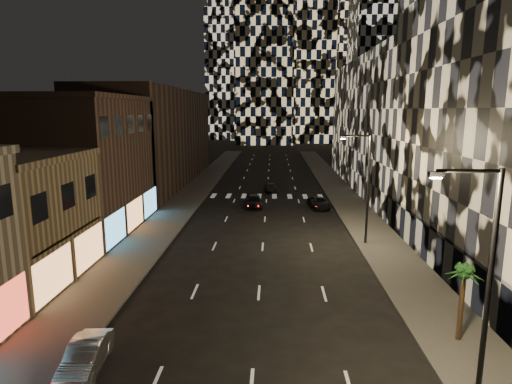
# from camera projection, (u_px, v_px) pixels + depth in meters

# --- Properties ---
(sidewalk_left) EXTENTS (4.00, 120.00, 0.15)m
(sidewalk_left) POSITION_uv_depth(u_px,v_px,m) (191.00, 195.00, 56.20)
(sidewalk_left) COLOR #47443F
(sidewalk_left) RESTS_ON ground
(sidewalk_right) EXTENTS (4.00, 120.00, 0.15)m
(sidewalk_right) POSITION_uv_depth(u_px,v_px,m) (344.00, 196.00, 55.40)
(sidewalk_right) COLOR #47443F
(sidewalk_right) RESTS_ON ground
(curb_left) EXTENTS (0.20, 120.00, 0.15)m
(curb_left) POSITION_uv_depth(u_px,v_px,m) (207.00, 195.00, 56.11)
(curb_left) COLOR #4C4C47
(curb_left) RESTS_ON ground
(curb_right) EXTENTS (0.20, 120.00, 0.15)m
(curb_right) POSITION_uv_depth(u_px,v_px,m) (327.00, 196.00, 55.48)
(curb_right) COLOR #4C4C47
(curb_right) RESTS_ON ground
(retail_brown) EXTENTS (10.00, 15.00, 12.00)m
(retail_brown) POSITION_uv_depth(u_px,v_px,m) (79.00, 166.00, 39.17)
(retail_brown) COLOR #493329
(retail_brown) RESTS_ON ground
(retail_filler_left) EXTENTS (10.00, 40.00, 14.00)m
(retail_filler_left) POSITION_uv_depth(u_px,v_px,m) (156.00, 137.00, 64.98)
(retail_filler_left) COLOR #493329
(retail_filler_left) RESTS_ON ground
(midrise_base) EXTENTS (0.60, 25.00, 3.00)m
(midrise_base) POSITION_uv_depth(u_px,v_px,m) (436.00, 249.00, 30.02)
(midrise_base) COLOR #383838
(midrise_base) RESTS_ON ground
(midrise_filler_right) EXTENTS (16.00, 40.00, 18.00)m
(midrise_filler_right) POSITION_uv_depth(u_px,v_px,m) (410.00, 125.00, 60.18)
(midrise_filler_right) COLOR #232326
(midrise_filler_right) RESTS_ON ground
(streetlight_near) EXTENTS (2.55, 0.25, 9.00)m
(streetlight_near) POSITION_uv_depth(u_px,v_px,m) (484.00, 274.00, 15.22)
(streetlight_near) COLOR black
(streetlight_near) RESTS_ON sidewalk_right
(streetlight_far) EXTENTS (2.55, 0.25, 9.00)m
(streetlight_far) POSITION_uv_depth(u_px,v_px,m) (365.00, 181.00, 34.84)
(streetlight_far) COLOR black
(streetlight_far) RESTS_ON sidewalk_right
(car_silver_parked) EXTENTS (1.71, 4.03, 1.29)m
(car_silver_parked) POSITION_uv_depth(u_px,v_px,m) (86.00, 357.00, 18.40)
(car_silver_parked) COLOR gray
(car_silver_parked) RESTS_ON ground
(car_dark_midlane) EXTENTS (2.10, 4.51, 1.49)m
(car_dark_midlane) POSITION_uv_depth(u_px,v_px,m) (254.00, 201.00, 49.21)
(car_dark_midlane) COLOR black
(car_dark_midlane) RESTS_ON ground
(car_dark_oncoming) EXTENTS (1.75, 4.15, 1.20)m
(car_dark_oncoming) POSITION_uv_depth(u_px,v_px,m) (271.00, 187.00, 59.06)
(car_dark_oncoming) COLOR black
(car_dark_oncoming) RESTS_ON ground
(car_dark_rightlane) EXTENTS (2.54, 4.58, 1.21)m
(car_dark_rightlane) POSITION_uv_depth(u_px,v_px,m) (319.00, 203.00, 48.96)
(car_dark_rightlane) COLOR black
(car_dark_rightlane) RESTS_ON ground
(palm_tree) EXTENTS (1.95, 1.92, 3.82)m
(palm_tree) POSITION_uv_depth(u_px,v_px,m) (464.00, 278.00, 20.17)
(palm_tree) COLOR #47331E
(palm_tree) RESTS_ON sidewalk_right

